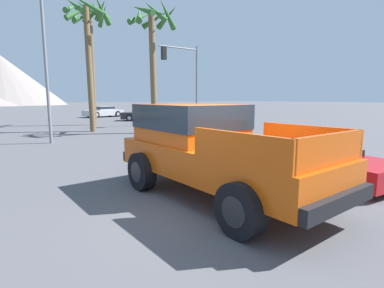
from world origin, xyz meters
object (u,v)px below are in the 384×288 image
parked_car_dark (145,114)px  parked_car_silver (103,111)px  red_convertible_car (310,161)px  palm_tree_short (90,35)px  traffic_light_crosswalk (183,70)px  street_lamp_post (43,25)px  palm_tree_leaning (88,32)px  orange_pickup_truck (207,144)px  palm_tree_tall (153,37)px

parked_car_dark → parked_car_silver: (-1.35, 7.88, -0.01)m
red_convertible_car → parked_car_silver: bearing=86.3°
parked_car_dark → palm_tree_short: palm_tree_short is taller
traffic_light_crosswalk → street_lamp_post: 11.10m
traffic_light_crosswalk → street_lamp_post: street_lamp_post is taller
parked_car_dark → palm_tree_leaning: palm_tree_leaning is taller
orange_pickup_truck → palm_tree_leaning: bearing=80.1°
traffic_light_crosswalk → palm_tree_leaning: palm_tree_leaning is taller
street_lamp_post → palm_tree_leaning: street_lamp_post is taller
palm_tree_tall → palm_tree_leaning: (-2.85, 3.05, 0.44)m
palm_tree_short → traffic_light_crosswalk: bearing=-38.4°
palm_tree_tall → palm_tree_leaning: palm_tree_leaning is taller
red_convertible_car → parked_car_silver: size_ratio=1.02×
red_convertible_car → palm_tree_tall: 12.71m
parked_car_silver → palm_tree_leaning: (-5.62, -14.40, 5.47)m
parked_car_silver → palm_tree_tall: bearing=160.7°
orange_pickup_truck → palm_tree_short: (3.30, 18.73, 5.73)m
orange_pickup_truck → parked_car_silver: (7.40, 28.59, -0.49)m
traffic_light_crosswalk → palm_tree_leaning: bearing=1.0°
red_convertible_car → palm_tree_leaning: 15.70m
orange_pickup_truck → street_lamp_post: size_ratio=0.59×
street_lamp_post → palm_tree_tall: street_lamp_post is taller
red_convertible_car → street_lamp_post: street_lamp_post is taller
street_lamp_post → red_convertible_car: bearing=-66.1°
orange_pickup_truck → traffic_light_crosswalk: (8.86, 14.32, 3.07)m
palm_tree_tall → palm_tree_short: palm_tree_short is taller
palm_tree_tall → palm_tree_short: size_ratio=0.82×
palm_tree_leaning → parked_car_dark: bearing=43.1°
street_lamp_post → traffic_light_crosswalk: bearing=22.1°
red_convertible_car → palm_tree_short: bearing=94.3°
traffic_light_crosswalk → parked_car_silver: bearing=-84.1°
street_lamp_post → parked_car_silver: bearing=64.5°
orange_pickup_truck → palm_tree_tall: (4.64, 11.14, 4.53)m
parked_car_dark → palm_tree_short: 8.50m
orange_pickup_truck → parked_car_silver: bearing=72.7°
palm_tree_tall → palm_tree_short: bearing=100.0°
red_convertible_car → traffic_light_crosswalk: traffic_light_crosswalk is taller
orange_pickup_truck → parked_car_silver: orange_pickup_truck is taller
parked_car_dark → street_lamp_post: bearing=168.8°
parked_car_silver → street_lamp_post: (-8.77, -18.42, 4.70)m
parked_car_silver → traffic_light_crosswalk: 14.79m
traffic_light_crosswalk → parked_car_dark: bearing=-89.0°
traffic_light_crosswalk → palm_tree_tall: bearing=37.0°
street_lamp_post → palm_tree_short: size_ratio=0.99×
orange_pickup_truck → parked_car_silver: 29.54m
palm_tree_leaning → orange_pickup_truck: bearing=-97.1°
orange_pickup_truck → palm_tree_leaning: 15.14m
parked_car_dark → street_lamp_post: 15.35m
orange_pickup_truck → red_convertible_car: orange_pickup_truck is taller
parked_car_silver → palm_tree_tall: size_ratio=0.60×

